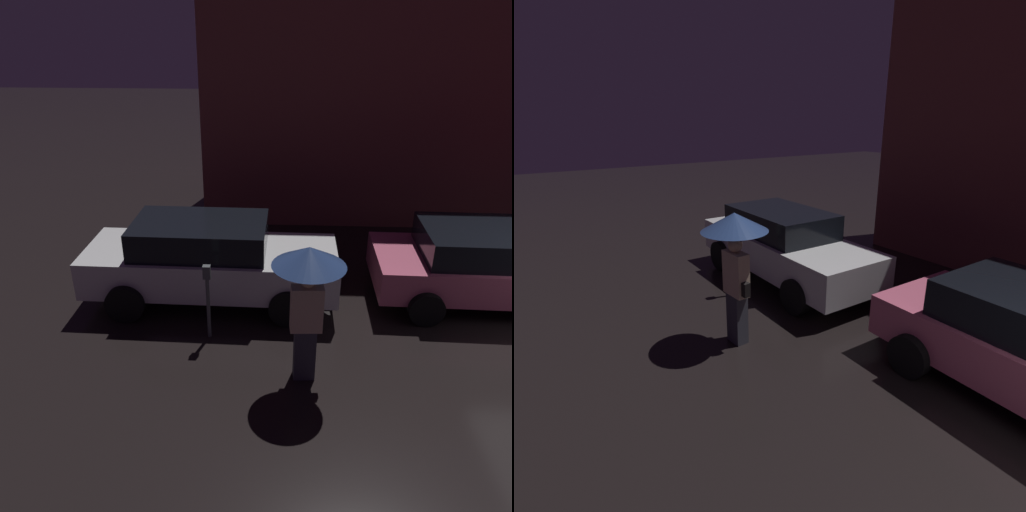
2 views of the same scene
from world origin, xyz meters
TOP-DOWN VIEW (x-y plane):
  - parked_car_white at (-6.42, 1.32)m, footprint 4.58×1.89m
  - pedestrian_with_umbrella at (-4.74, -0.87)m, footprint 1.01×1.01m
  - parking_meter at (-6.27, 0.07)m, footprint 0.12×0.10m

SIDE VIEW (x-z plane):
  - parked_car_white at x=-6.42m, z-range 0.04..1.59m
  - parking_meter at x=-6.27m, z-range 0.15..1.48m
  - pedestrian_with_umbrella at x=-4.74m, z-range 0.58..2.70m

